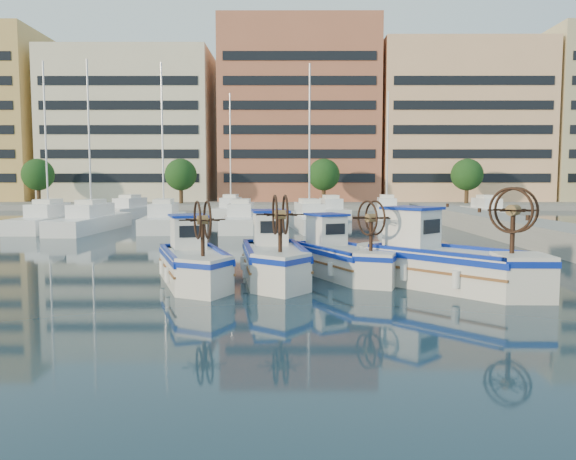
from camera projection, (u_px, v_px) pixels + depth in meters
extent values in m
plane|color=#1B3547|center=(300.00, 290.00, 17.52)|extent=(300.00, 300.00, 0.00)
cube|color=gray|center=(292.00, 202.00, 84.24)|extent=(180.00, 40.00, 0.60)
cube|color=beige|center=(133.00, 128.00, 81.36)|extent=(23.00, 14.00, 21.00)
cube|color=black|center=(119.00, 123.00, 74.39)|extent=(21.16, 0.12, 18.90)
cube|color=#B66446|center=(299.00, 114.00, 81.13)|extent=(22.00, 14.00, 25.00)
cube|color=black|center=(299.00, 107.00, 74.16)|extent=(20.24, 0.12, 22.50)
cube|color=#FBBE8B|center=(457.00, 124.00, 81.20)|extent=(23.00, 14.00, 22.00)
cube|color=black|center=(473.00, 119.00, 74.23)|extent=(21.16, 0.12, 19.80)
cylinder|color=#3F2B19|center=(39.00, 196.00, 70.76)|extent=(0.50, 0.50, 3.00)
sphere|color=#204D1B|center=(38.00, 175.00, 70.53)|extent=(4.00, 4.00, 4.00)
cylinder|color=#3F2B19|center=(181.00, 196.00, 70.72)|extent=(0.50, 0.50, 3.00)
sphere|color=#204D1B|center=(181.00, 175.00, 70.49)|extent=(4.00, 4.00, 4.00)
cylinder|color=#3F2B19|center=(324.00, 196.00, 70.68)|extent=(0.50, 0.50, 3.00)
sphere|color=#204D1B|center=(324.00, 175.00, 70.44)|extent=(4.00, 4.00, 4.00)
cylinder|color=#3F2B19|center=(466.00, 196.00, 70.63)|extent=(0.50, 0.50, 3.00)
sphere|color=#204D1B|center=(467.00, 175.00, 70.40)|extent=(4.00, 4.00, 4.00)
cube|color=white|center=(49.00, 223.00, 38.79)|extent=(2.24, 9.05, 1.00)
cylinder|color=silver|center=(46.00, 143.00, 38.31)|extent=(0.12, 0.12, 11.00)
cube|color=white|center=(92.00, 224.00, 38.26)|extent=(2.60, 10.41, 1.00)
cylinder|color=silver|center=(89.00, 142.00, 37.78)|extent=(0.12, 0.12, 11.00)
cube|color=white|center=(164.00, 222.00, 39.25)|extent=(3.03, 9.52, 1.00)
cylinder|color=silver|center=(163.00, 143.00, 38.77)|extent=(0.12, 0.12, 11.00)
cube|color=white|center=(241.00, 223.00, 39.20)|extent=(2.31, 9.19, 1.00)
cube|color=white|center=(309.00, 222.00, 39.67)|extent=(3.29, 10.01, 1.00)
cylinder|color=silver|center=(309.00, 144.00, 39.19)|extent=(0.12, 0.12, 11.00)
cube|color=white|center=(131.00, 212.00, 51.82)|extent=(3.60, 9.05, 1.00)
cube|color=white|center=(231.00, 212.00, 52.73)|extent=(2.55, 8.22, 1.00)
cylinder|color=silver|center=(230.00, 153.00, 52.25)|extent=(0.12, 0.12, 11.00)
cube|color=white|center=(331.00, 213.00, 50.27)|extent=(3.03, 7.53, 1.00)
cube|color=white|center=(387.00, 212.00, 51.71)|extent=(2.99, 7.65, 1.00)
cylinder|color=silver|center=(387.00, 152.00, 51.23)|extent=(0.12, 0.12, 11.00)
cube|color=white|center=(486.00, 213.00, 50.78)|extent=(2.38, 7.97, 1.00)
cube|color=silver|center=(194.00, 268.00, 18.59)|extent=(3.02, 4.53, 1.04)
cube|color=#0C249C|center=(194.00, 256.00, 18.56)|extent=(3.11, 4.66, 0.16)
cube|color=#1741B4|center=(194.00, 258.00, 18.56)|extent=(2.51, 4.01, 0.06)
cube|color=white|center=(188.00, 233.00, 19.63)|extent=(1.45, 1.57, 1.09)
cube|color=#0C249C|center=(188.00, 216.00, 19.57)|extent=(1.64, 1.76, 0.08)
cylinder|color=#331E14|center=(203.00, 240.00, 16.80)|extent=(0.12, 0.12, 1.15)
cylinder|color=brown|center=(202.00, 220.00, 16.75)|extent=(0.39, 0.36, 0.28)
torus|color=#331E14|center=(197.00, 220.00, 16.70)|extent=(0.43, 1.12, 1.16)
torus|color=#331E14|center=(207.00, 220.00, 16.80)|extent=(0.43, 1.12, 1.16)
cube|color=silver|center=(274.00, 264.00, 19.18)|extent=(2.45, 4.63, 1.11)
cube|color=#0C249C|center=(274.00, 252.00, 19.15)|extent=(2.52, 4.77, 0.17)
cube|color=#1741B4|center=(274.00, 254.00, 19.15)|extent=(1.98, 4.14, 0.06)
cube|color=white|center=(270.00, 228.00, 20.33)|extent=(1.32, 1.51, 1.16)
cube|color=#0C249C|center=(270.00, 211.00, 20.28)|extent=(1.50, 1.68, 0.08)
cylinder|color=#331E14|center=(280.00, 236.00, 17.21)|extent=(0.13, 0.13, 1.22)
cylinder|color=brown|center=(280.00, 215.00, 17.15)|extent=(0.37, 0.34, 0.29)
torus|color=#331E14|center=(275.00, 215.00, 17.13)|extent=(0.23, 1.23, 1.23)
torus|color=#331E14|center=(285.00, 215.00, 17.17)|extent=(0.23, 1.23, 1.23)
cube|color=silver|center=(343.00, 262.00, 19.88)|extent=(3.37, 4.48, 1.03)
cube|color=#0C249C|center=(343.00, 252.00, 19.85)|extent=(3.47, 4.61, 0.16)
cube|color=#1741B4|center=(343.00, 253.00, 19.85)|extent=(2.84, 3.94, 0.06)
cube|color=white|center=(326.00, 230.00, 20.85)|extent=(1.52, 1.61, 1.08)
cube|color=#0C249C|center=(327.00, 215.00, 20.80)|extent=(1.72, 1.81, 0.08)
cylinder|color=#331E14|center=(371.00, 237.00, 18.20)|extent=(0.12, 0.12, 1.14)
cylinder|color=brown|center=(371.00, 218.00, 18.15)|extent=(0.40, 0.38, 0.27)
torus|color=#331E14|center=(367.00, 218.00, 18.08)|extent=(0.56, 1.06, 1.15)
torus|color=#331E14|center=(375.00, 218.00, 18.21)|extent=(0.56, 1.06, 1.15)
cube|color=silver|center=(448.00, 270.00, 17.74)|extent=(4.79, 4.87, 1.20)
cube|color=#0C249C|center=(448.00, 255.00, 17.70)|extent=(4.93, 5.01, 0.18)
cube|color=#1741B4|center=(448.00, 258.00, 17.71)|extent=(4.13, 4.21, 0.07)
cube|color=white|center=(412.00, 229.00, 18.62)|extent=(1.93, 1.93, 1.25)
cube|color=#0C249C|center=(412.00, 208.00, 18.56)|extent=(2.17, 2.18, 0.09)
cylinder|color=#331E14|center=(512.00, 235.00, 16.16)|extent=(0.14, 0.14, 1.32)
cylinder|color=brown|center=(513.00, 210.00, 16.10)|extent=(0.48, 0.48, 0.32)
torus|color=#331E14|center=(511.00, 210.00, 15.98)|extent=(0.98, 1.02, 1.33)
torus|color=#331E14|center=(516.00, 210.00, 16.21)|extent=(0.98, 1.02, 1.33)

